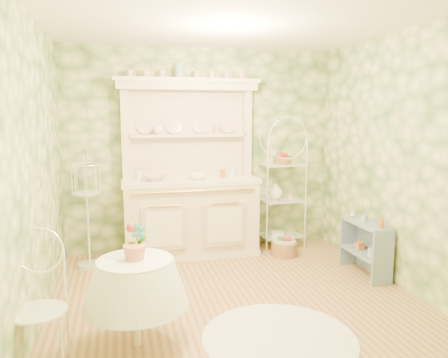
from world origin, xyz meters
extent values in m
plane|color=tan|center=(0.00, 0.00, 0.00)|extent=(3.60, 3.60, 0.00)
plane|color=white|center=(0.00, 0.00, 2.70)|extent=(3.60, 3.60, 0.00)
plane|color=beige|center=(-1.80, 0.00, 1.35)|extent=(3.60, 3.60, 0.00)
plane|color=beige|center=(1.80, 0.00, 1.35)|extent=(3.60, 3.60, 0.00)
plane|color=beige|center=(0.00, 1.80, 1.35)|extent=(3.60, 3.60, 0.00)
plane|color=beige|center=(0.00, -1.80, 1.35)|extent=(3.60, 3.60, 0.00)
cube|color=beige|center=(-0.20, 1.52, 1.15)|extent=(1.87, 0.61, 2.29)
cube|color=white|center=(1.09, 1.61, 0.86)|extent=(0.57, 0.43, 1.71)
cube|color=#768EAC|center=(1.63, 0.34, 0.29)|extent=(0.29, 0.69, 0.58)
cylinder|color=white|center=(-0.99, -0.64, 0.34)|extent=(0.78, 0.78, 0.69)
cube|color=white|center=(-1.68, -0.84, 0.50)|extent=(0.49, 0.49, 1.00)
cube|color=white|center=(-1.48, 1.35, 0.75)|extent=(0.39, 0.39, 1.49)
cylinder|color=#9C7042|center=(0.98, 1.19, 0.11)|extent=(0.36, 0.36, 0.22)
cylinder|color=white|center=(0.16, -0.81, 0.01)|extent=(1.40, 1.40, 0.01)
imported|color=white|center=(-0.66, 1.49, 1.02)|extent=(0.32, 0.32, 0.07)
imported|color=white|center=(-0.12, 1.44, 1.02)|extent=(0.26, 0.26, 0.08)
imported|color=white|center=(-0.59, 1.68, 1.61)|extent=(0.16, 0.16, 0.10)
imported|color=white|center=(0.19, 1.68, 1.61)|extent=(0.13, 0.13, 0.10)
imported|color=#3F7238|center=(-0.96, -0.60, 0.85)|extent=(0.17, 0.13, 0.28)
imported|color=#BE5F2E|center=(1.65, 0.08, 0.68)|extent=(0.08, 0.08, 0.16)
imported|color=#8CB0C7|center=(1.61, 0.36, 0.65)|extent=(0.07, 0.07, 0.12)
imported|color=silver|center=(1.60, 0.59, 0.65)|extent=(0.08, 0.08, 0.09)
camera|label=1|loc=(-1.08, -3.99, 1.85)|focal=35.00mm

